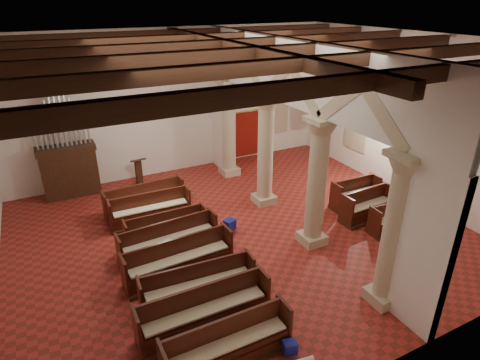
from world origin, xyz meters
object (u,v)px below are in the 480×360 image
(lectern, at_px, (139,175))
(aisle_pew_0, at_px, (394,222))
(pipe_organ, at_px, (68,162))
(nave_pew_0, at_px, (228,349))
(processional_banner, at_px, (318,145))

(lectern, relative_size, aisle_pew_0, 0.71)
(pipe_organ, distance_m, nave_pew_0, 10.16)
(pipe_organ, xyz_separation_m, lectern, (2.49, -0.55, -0.83))
(lectern, height_order, processional_banner, processional_banner)
(pipe_organ, bearing_deg, nave_pew_0, -78.67)
(pipe_organ, height_order, processional_banner, pipe_organ)
(lectern, bearing_deg, pipe_organ, 161.65)
(processional_banner, distance_m, aisle_pew_0, 6.19)
(nave_pew_0, bearing_deg, aisle_pew_0, 17.18)
(pipe_organ, bearing_deg, processional_banner, -8.95)
(lectern, distance_m, nave_pew_0, 9.37)
(lectern, height_order, nave_pew_0, lectern)
(aisle_pew_0, bearing_deg, processional_banner, 80.73)
(nave_pew_0, xyz_separation_m, aisle_pew_0, (7.14, 2.24, -0.02))
(pipe_organ, distance_m, lectern, 2.68)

